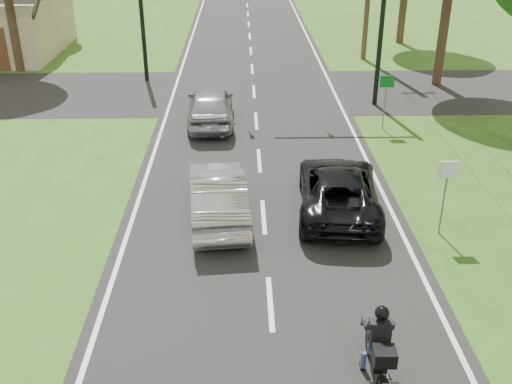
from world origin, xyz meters
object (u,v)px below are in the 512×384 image
motorcycle_rider (379,354)px  dark_suv (338,189)px  silver_sedan (218,195)px  sign_white (447,180)px  traffic_signal (337,7)px  sign_green (386,89)px  silver_suv (210,105)px

motorcycle_rider → dark_suv: bearing=89.7°
silver_sedan → sign_white: size_ratio=2.04×
silver_sedan → traffic_signal: traffic_signal is taller
silver_sedan → traffic_signal: size_ratio=0.68×
motorcycle_rider → sign_green: sign_green is taller
dark_suv → sign_white: 3.05m
dark_suv → sign_green: (2.75, 6.60, 0.92)m
dark_suv → sign_green: size_ratio=2.25×
dark_suv → traffic_signal: 10.29m
dark_suv → silver_sedan: 3.44m
silver_sedan → silver_suv: (-0.54, 7.78, 0.04)m
silver_suv → sign_green: sign_green is taller
silver_sedan → silver_suv: silver_suv is taller
dark_suv → traffic_signal: (1.19, 9.62, 3.46)m
silver_sedan → traffic_signal: bearing=-119.7°
silver_suv → sign_white: (6.51, -8.78, 0.83)m
dark_suv → sign_white: size_ratio=2.25×
dark_suv → silver_suv: silver_suv is taller
sign_white → motorcycle_rider: bearing=-117.7°
silver_suv → traffic_signal: (5.14, 2.24, 3.37)m
dark_suv → sign_white: sign_white is taller
dark_suv → traffic_signal: traffic_signal is taller
sign_green → silver_suv: bearing=173.4°
traffic_signal → sign_white: (1.36, -11.02, -2.54)m
dark_suv → sign_green: sign_green is taller
dark_suv → traffic_signal: size_ratio=0.75×
motorcycle_rider → sign_white: bearing=64.4°
silver_sedan → traffic_signal: (4.61, 10.01, 3.41)m
silver_suv → silver_sedan: bearing=92.2°
sign_white → dark_suv: bearing=151.3°
motorcycle_rider → silver_suv: size_ratio=0.44×
silver_sedan → sign_white: bearing=165.5°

